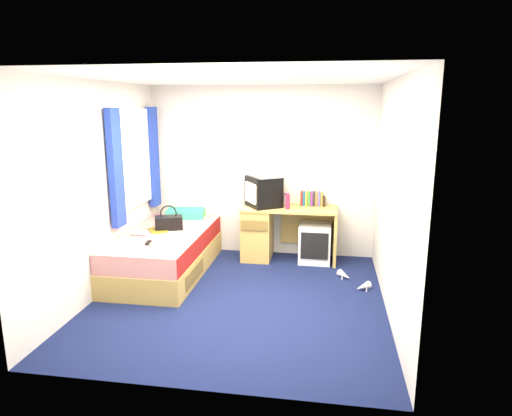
% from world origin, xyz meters
% --- Properties ---
extents(ground, '(3.40, 3.40, 0.00)m').
position_xyz_m(ground, '(0.00, 0.00, 0.00)').
color(ground, '#0C1438').
rests_on(ground, ground).
extents(room_shell, '(3.40, 3.40, 3.40)m').
position_xyz_m(room_shell, '(0.00, 0.00, 1.45)').
color(room_shell, white).
rests_on(room_shell, ground).
extents(bed, '(1.01, 2.00, 0.54)m').
position_xyz_m(bed, '(-1.10, 0.67, 0.27)').
color(bed, tan).
rests_on(bed, ground).
extents(pillow, '(0.58, 0.42, 0.12)m').
position_xyz_m(pillow, '(-1.08, 1.48, 0.60)').
color(pillow, '#1B7BB2').
rests_on(pillow, bed).
extents(desk, '(1.30, 0.55, 0.75)m').
position_xyz_m(desk, '(0.16, 1.44, 0.41)').
color(desk, tan).
rests_on(desk, ground).
extents(storage_cube, '(0.43, 0.43, 0.54)m').
position_xyz_m(storage_cube, '(0.79, 1.40, 0.27)').
color(storage_cube, white).
rests_on(storage_cube, ground).
extents(crt_tv, '(0.56, 0.57, 0.42)m').
position_xyz_m(crt_tv, '(0.07, 1.44, 0.96)').
color(crt_tv, black).
rests_on(crt_tv, desk).
extents(vcr, '(0.54, 0.57, 0.09)m').
position_xyz_m(vcr, '(0.07, 1.44, 1.22)').
color(vcr, silver).
rests_on(vcr, crt_tv).
extents(book_row, '(0.31, 0.13, 0.20)m').
position_xyz_m(book_row, '(0.72, 1.60, 0.85)').
color(book_row, maroon).
rests_on(book_row, desk).
extents(picture_frame, '(0.05, 0.12, 0.14)m').
position_xyz_m(picture_frame, '(0.89, 1.59, 0.82)').
color(picture_frame, black).
rests_on(picture_frame, desk).
extents(pink_water_bottle, '(0.08, 0.08, 0.20)m').
position_xyz_m(pink_water_bottle, '(0.41, 1.33, 0.85)').
color(pink_water_bottle, red).
rests_on(pink_water_bottle, desk).
extents(aerosol_can, '(0.05, 0.05, 0.16)m').
position_xyz_m(aerosol_can, '(0.36, 1.51, 0.83)').
color(aerosol_can, white).
rests_on(aerosol_can, desk).
extents(handbag, '(0.40, 0.31, 0.32)m').
position_xyz_m(handbag, '(-1.09, 0.81, 0.63)').
color(handbag, black).
rests_on(handbag, bed).
extents(towel, '(0.32, 0.29, 0.09)m').
position_xyz_m(towel, '(-0.80, 0.35, 0.58)').
color(towel, white).
rests_on(towel, bed).
extents(magazine, '(0.33, 0.35, 0.01)m').
position_xyz_m(magazine, '(-1.21, 0.72, 0.55)').
color(magazine, yellow).
rests_on(magazine, bed).
extents(water_bottle, '(0.20, 0.08, 0.07)m').
position_xyz_m(water_bottle, '(-1.35, 0.48, 0.58)').
color(water_bottle, white).
rests_on(water_bottle, bed).
extents(colour_swatch_fan, '(0.22, 0.17, 0.01)m').
position_xyz_m(colour_swatch_fan, '(-1.04, 0.11, 0.55)').
color(colour_swatch_fan, orange).
rests_on(colour_swatch_fan, bed).
extents(remote_control, '(0.08, 0.17, 0.02)m').
position_xyz_m(remote_control, '(-1.12, 0.18, 0.55)').
color(remote_control, black).
rests_on(remote_control, bed).
extents(window_assembly, '(0.11, 1.42, 1.40)m').
position_xyz_m(window_assembly, '(-1.55, 0.90, 1.42)').
color(window_assembly, silver).
rests_on(window_assembly, room_shell).
extents(white_heels, '(0.41, 0.56, 0.09)m').
position_xyz_m(white_heels, '(1.29, 0.65, 0.04)').
color(white_heels, white).
rests_on(white_heels, ground).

